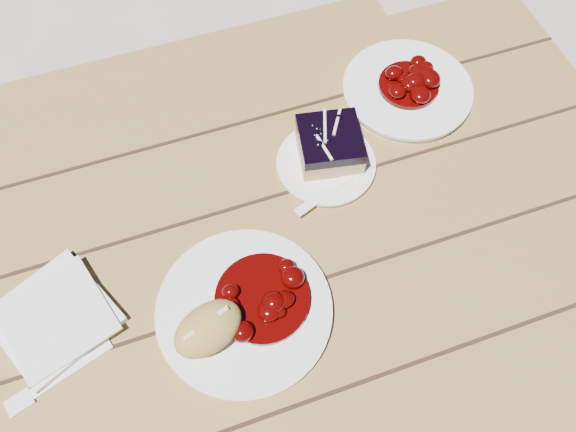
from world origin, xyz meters
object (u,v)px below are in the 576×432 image
object	(u,v)px
picnic_table	(77,346)
blueberry_cake	(330,144)
second_plate	(407,90)
dessert_plate	(326,164)
main_plate	(244,311)
bread_roll	(208,329)

from	to	relation	value
picnic_table	blueberry_cake	xyz separation A→B (m)	(0.50, 0.12, 0.20)
blueberry_cake	second_plate	size ratio (longest dim) A/B	0.51
second_plate	blueberry_cake	bearing A→B (deg)	-155.30
picnic_table	dessert_plate	distance (m)	0.53
main_plate	dessert_plate	xyz separation A→B (m)	(0.20, 0.20, -0.00)
bread_roll	dessert_plate	xyz separation A→B (m)	(0.26, 0.22, -0.04)
main_plate	blueberry_cake	world-z (taller)	blueberry_cake
dessert_plate	second_plate	size ratio (longest dim) A/B	0.71
main_plate	blueberry_cake	size ratio (longest dim) A/B	2.15
dessert_plate	second_plate	xyz separation A→B (m)	(0.19, 0.10, 0.00)
second_plate	bread_roll	bearing A→B (deg)	-144.70
blueberry_cake	main_plate	bearing A→B (deg)	-124.04
picnic_table	second_plate	size ratio (longest dim) A/B	8.87
main_plate	second_plate	distance (m)	0.50
bread_roll	blueberry_cake	size ratio (longest dim) A/B	0.88
dessert_plate	second_plate	world-z (taller)	second_plate
main_plate	second_plate	size ratio (longest dim) A/B	1.10
picnic_table	main_plate	distance (m)	0.34
picnic_table	second_plate	world-z (taller)	second_plate
main_plate	dessert_plate	distance (m)	0.29
picnic_table	dessert_plate	xyz separation A→B (m)	(0.49, 0.11, 0.17)
bread_roll	dessert_plate	distance (m)	0.34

